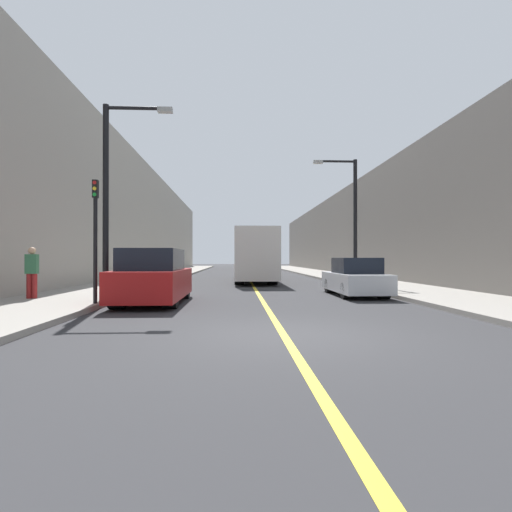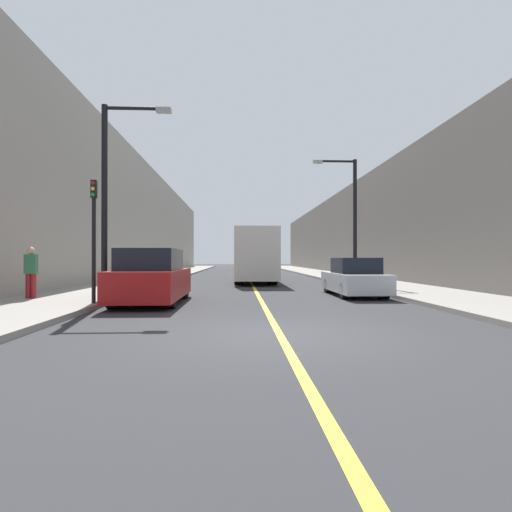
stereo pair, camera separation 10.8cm
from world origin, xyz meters
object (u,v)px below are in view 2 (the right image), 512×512
object	(u,v)px
parked_suv_left	(152,278)
traffic_light	(94,236)
pedestrian	(31,272)
street_lamp_left	(111,188)
car_right_near	(354,279)
street_lamp_right	(351,213)
bus	(253,255)

from	to	relation	value
parked_suv_left	traffic_light	xyz separation A→B (m)	(-1.52, -1.19, 1.36)
traffic_light	pedestrian	bearing A→B (deg)	148.79
parked_suv_left	street_lamp_left	bearing A→B (deg)	176.81
traffic_light	pedestrian	world-z (taller)	traffic_light
car_right_near	pedestrian	world-z (taller)	pedestrian
parked_suv_left	traffic_light	size ratio (longest dim) A/B	1.27
car_right_near	pedestrian	xyz separation A→B (m)	(-11.86, -1.95, 0.37)
traffic_light	street_lamp_right	bearing A→B (deg)	38.81
parked_suv_left	street_lamp_left	xyz separation A→B (m)	(-1.40, 0.08, 3.07)
bus	street_lamp_right	distance (m)	7.97
bus	parked_suv_left	bearing A→B (deg)	-106.82
street_lamp_left	traffic_light	bearing A→B (deg)	-95.12
street_lamp_right	pedestrian	world-z (taller)	street_lamp_right
street_lamp_left	parked_suv_left	bearing A→B (deg)	-3.19
street_lamp_left	street_lamp_right	world-z (taller)	street_lamp_right
pedestrian	car_right_near	bearing A→B (deg)	9.34
pedestrian	bus	bearing A→B (deg)	57.03
traffic_light	pedestrian	distance (m)	3.37
street_lamp_left	street_lamp_right	xyz separation A→B (m)	(10.27, 7.08, 0.01)
parked_suv_left	pedestrian	distance (m)	4.25
bus	car_right_near	xyz separation A→B (m)	(3.70, -10.63, -1.05)
bus	traffic_light	size ratio (longest dim) A/B	2.97
pedestrian	parked_suv_left	bearing A→B (deg)	-6.06
car_right_near	bus	bearing A→B (deg)	109.17
car_right_near	pedestrian	size ratio (longest dim) A/B	2.46
parked_suv_left	traffic_light	distance (m)	2.36
parked_suv_left	pedestrian	xyz separation A→B (m)	(-4.23, 0.45, 0.21)
street_lamp_right	street_lamp_left	bearing A→B (deg)	-145.42
street_lamp_right	traffic_light	bearing A→B (deg)	-141.19
bus	pedestrian	world-z (taller)	bus
bus	parked_suv_left	world-z (taller)	bus
bus	street_lamp_left	xyz separation A→B (m)	(-5.34, -12.95, 2.18)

